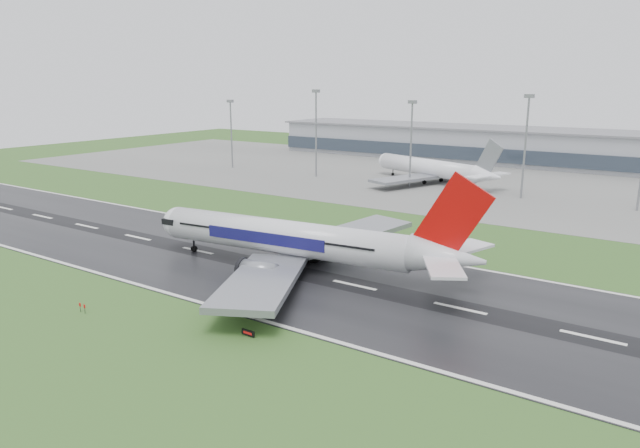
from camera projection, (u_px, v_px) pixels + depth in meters
The scene contains 11 objects.
ground at pixel (269, 267), 116.15m from camera, with size 520.00×520.00×0.00m, color #2C531E.
runway at pixel (269, 266), 116.14m from camera, with size 400.00×45.00×0.10m, color black.
apron at pixel (478, 181), 216.94m from camera, with size 400.00×130.00×0.08m, color slate.
terminal at pixel (523, 147), 263.55m from camera, with size 240.00×36.00×15.00m, color gray.
main_airliner at pixel (305, 219), 111.57m from camera, with size 69.61×66.30×20.55m, color silver, non-canonical shape.
parked_airliner at pixel (433, 159), 211.52m from camera, with size 59.32×55.23×17.39m, color white, non-canonical shape.
runway_sign at pixel (248, 333), 84.06m from camera, with size 2.30×0.26×1.04m, color black, non-canonical shape.
floodmast_0 at pixel (231, 136), 247.96m from camera, with size 0.64×0.64×27.82m, color gray.
floodmast_1 at pixel (316, 135), 223.60m from camera, with size 0.64×0.64×32.32m, color gray.
floodmast_2 at pixel (411, 146), 202.23m from camera, with size 0.64×0.64×28.94m, color gray.
floodmast_3 at pixel (525, 149), 180.82m from camera, with size 0.64×0.64×31.40m, color gray.
Camera 1 is at (70.31, -86.22, 35.96)m, focal length 32.46 mm.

